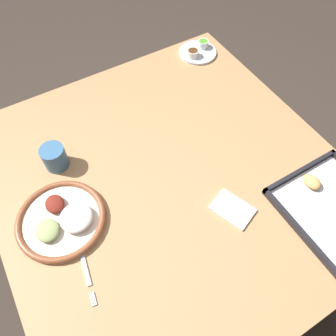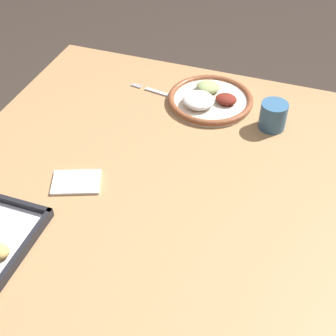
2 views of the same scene
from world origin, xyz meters
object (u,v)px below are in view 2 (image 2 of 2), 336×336
Objects in this scene: dinner_plate at (209,99)px; napkin at (76,182)px; fork at (161,93)px; drinking_cup at (273,116)px.

napkin is (0.22, 0.45, -0.01)m from dinner_plate.
napkin is at bearing 90.83° from fork.
drinking_cup reaches higher than napkin.
fork is at bearing -8.59° from drinking_cup.
fork is at bearing -98.32° from napkin.
drinking_cup is at bearing 164.05° from dinner_plate.
drinking_cup reaches higher than fork.
dinner_plate reaches higher than fork.
dinner_plate is at bearing -116.21° from napkin.
dinner_plate is at bearing -169.58° from fork.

